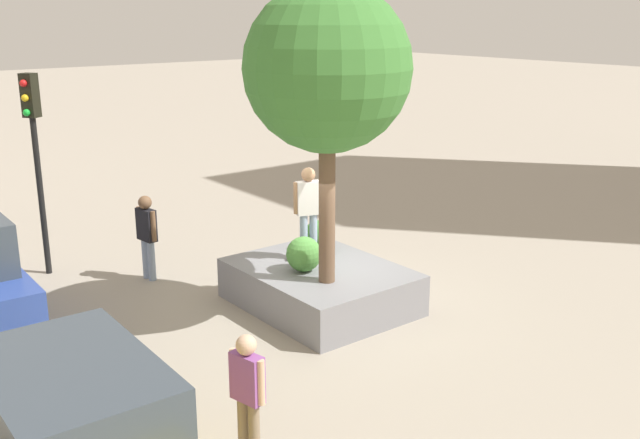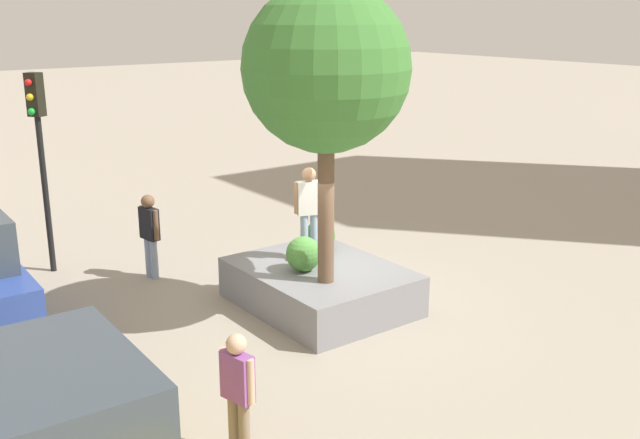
{
  "view_description": "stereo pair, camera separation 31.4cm",
  "coord_description": "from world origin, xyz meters",
  "px_view_note": "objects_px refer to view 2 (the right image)",
  "views": [
    {
      "loc": [
        -9.74,
        7.95,
        5.26
      ],
      "look_at": [
        0.12,
        0.2,
        1.65
      ],
      "focal_mm": 41.12,
      "sensor_mm": 36.0,
      "label": 1
    },
    {
      "loc": [
        -9.93,
        7.7,
        5.26
      ],
      "look_at": [
        0.12,
        0.2,
        1.65
      ],
      "focal_mm": 41.12,
      "sensor_mm": 36.0,
      "label": 2
    }
  ],
  "objects_px": {
    "skateboard": "(309,256)",
    "taxi_cab": "(60,439)",
    "traffic_light_corner": "(39,138)",
    "passerby_with_bag": "(238,387)",
    "plaza_tree": "(326,70)",
    "pedestrian_crossing": "(150,230)",
    "planter_ledge": "(320,286)",
    "skateboarder": "(309,205)"
  },
  "relations": [
    {
      "from": "plaza_tree",
      "to": "pedestrian_crossing",
      "type": "distance_m",
      "value": 5.31
    },
    {
      "from": "skateboarder",
      "to": "traffic_light_corner",
      "type": "bearing_deg",
      "value": 38.7
    },
    {
      "from": "plaza_tree",
      "to": "traffic_light_corner",
      "type": "bearing_deg",
      "value": 28.84
    },
    {
      "from": "planter_ledge",
      "to": "taxi_cab",
      "type": "distance_m",
      "value": 6.51
    },
    {
      "from": "passerby_with_bag",
      "to": "taxi_cab",
      "type": "bearing_deg",
      "value": 88.21
    },
    {
      "from": "planter_ledge",
      "to": "plaza_tree",
      "type": "distance_m",
      "value": 4.02
    },
    {
      "from": "plaza_tree",
      "to": "taxi_cab",
      "type": "xyz_separation_m",
      "value": [
        -2.5,
        5.34,
        -3.35
      ]
    },
    {
      "from": "plaza_tree",
      "to": "skateboarder",
      "type": "xyz_separation_m",
      "value": [
        1.13,
        -0.47,
        -2.55
      ]
    },
    {
      "from": "planter_ledge",
      "to": "passerby_with_bag",
      "type": "distance_m",
      "value": 4.84
    },
    {
      "from": "taxi_cab",
      "to": "passerby_with_bag",
      "type": "height_order",
      "value": "taxi_cab"
    },
    {
      "from": "skateboarder",
      "to": "taxi_cab",
      "type": "distance_m",
      "value": 6.89
    },
    {
      "from": "skateboarder",
      "to": "pedestrian_crossing",
      "type": "bearing_deg",
      "value": 35.91
    },
    {
      "from": "pedestrian_crossing",
      "to": "passerby_with_bag",
      "type": "bearing_deg",
      "value": 164.72
    },
    {
      "from": "planter_ledge",
      "to": "skateboard",
      "type": "height_order",
      "value": "skateboard"
    },
    {
      "from": "plaza_tree",
      "to": "skateboarder",
      "type": "relative_size",
      "value": 2.97
    },
    {
      "from": "skateboarder",
      "to": "taxi_cab",
      "type": "height_order",
      "value": "skateboarder"
    },
    {
      "from": "planter_ledge",
      "to": "skateboard",
      "type": "distance_m",
      "value": 0.67
    },
    {
      "from": "taxi_cab",
      "to": "passerby_with_bag",
      "type": "distance_m",
      "value": 2.08
    },
    {
      "from": "skateboard",
      "to": "passerby_with_bag",
      "type": "distance_m",
      "value": 5.24
    },
    {
      "from": "taxi_cab",
      "to": "skateboarder",
      "type": "bearing_deg",
      "value": -58.03
    },
    {
      "from": "planter_ledge",
      "to": "taxi_cab",
      "type": "height_order",
      "value": "taxi_cab"
    },
    {
      "from": "planter_ledge",
      "to": "skateboarder",
      "type": "distance_m",
      "value": 1.51
    },
    {
      "from": "taxi_cab",
      "to": "passerby_with_bag",
      "type": "xyz_separation_m",
      "value": [
        -0.07,
        -2.08,
        -0.05
      ]
    },
    {
      "from": "plaza_tree",
      "to": "passerby_with_bag",
      "type": "xyz_separation_m",
      "value": [
        -2.56,
        3.26,
        -3.4
      ]
    },
    {
      "from": "plaza_tree",
      "to": "taxi_cab",
      "type": "height_order",
      "value": "plaza_tree"
    },
    {
      "from": "planter_ledge",
      "to": "pedestrian_crossing",
      "type": "height_order",
      "value": "pedestrian_crossing"
    },
    {
      "from": "skateboard",
      "to": "taxi_cab",
      "type": "distance_m",
      "value": 6.85
    },
    {
      "from": "skateboard",
      "to": "taxi_cab",
      "type": "relative_size",
      "value": 0.19
    },
    {
      "from": "skateboard",
      "to": "taxi_cab",
      "type": "bearing_deg",
      "value": 121.97
    },
    {
      "from": "plaza_tree",
      "to": "traffic_light_corner",
      "type": "height_order",
      "value": "plaza_tree"
    },
    {
      "from": "planter_ledge",
      "to": "passerby_with_bag",
      "type": "relative_size",
      "value": 1.95
    },
    {
      "from": "plaza_tree",
      "to": "pedestrian_crossing",
      "type": "bearing_deg",
      "value": 21.37
    },
    {
      "from": "plaza_tree",
      "to": "pedestrian_crossing",
      "type": "height_order",
      "value": "plaza_tree"
    },
    {
      "from": "planter_ledge",
      "to": "pedestrian_crossing",
      "type": "distance_m",
      "value": 3.77
    },
    {
      "from": "planter_ledge",
      "to": "skateboarder",
      "type": "relative_size",
      "value": 1.88
    },
    {
      "from": "skateboarder",
      "to": "pedestrian_crossing",
      "type": "distance_m",
      "value": 3.46
    },
    {
      "from": "planter_ledge",
      "to": "traffic_light_corner",
      "type": "xyz_separation_m",
      "value": [
        4.84,
        3.35,
        2.43
      ]
    },
    {
      "from": "taxi_cab",
      "to": "pedestrian_crossing",
      "type": "relative_size",
      "value": 2.43
    },
    {
      "from": "planter_ledge",
      "to": "skateboarder",
      "type": "bearing_deg",
      "value": -13.76
    },
    {
      "from": "skateboard",
      "to": "traffic_light_corner",
      "type": "height_order",
      "value": "traffic_light_corner"
    },
    {
      "from": "taxi_cab",
      "to": "traffic_light_corner",
      "type": "xyz_separation_m",
      "value": [
        7.96,
        -2.33,
        1.82
      ]
    },
    {
      "from": "planter_ledge",
      "to": "pedestrian_crossing",
      "type": "relative_size",
      "value": 1.81
    }
  ]
}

